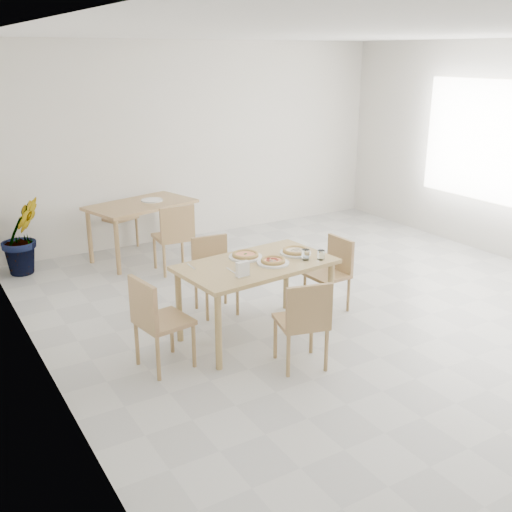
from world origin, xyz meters
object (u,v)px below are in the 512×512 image
chair_south (304,319)px  plate_mushroom (295,253)px  plate_pepperoni (273,263)px  chair_back_n (113,212)px  main_table (256,271)px  pizza_mushroom (295,251)px  plate_margherita (245,257)px  plate_empty (152,200)px  pizza_margherita (245,255)px  second_table (141,210)px  chair_east (333,269)px  chair_west (156,317)px  tumbler_b (306,255)px  pizza_pepperoni (273,261)px  potted_plant (22,236)px  chair_back_s (175,234)px  chair_north (213,269)px  tumbler_a (321,255)px  napkin_holder (243,270)px

chair_south → plate_mushroom: chair_south is taller
plate_pepperoni → chair_back_n: size_ratio=0.35×
main_table → pizza_mushroom: (0.47, 0.03, 0.12)m
main_table → plate_margherita: (-0.01, 0.18, 0.10)m
plate_pepperoni → plate_empty: (-0.02, 2.95, 0.00)m
pizza_margherita → second_table: 2.62m
chair_south → chair_east: size_ratio=1.05×
chair_west → tumbler_b: 1.55m
chair_south → plate_margherita: bearing=-73.9°
chair_south → plate_pepperoni: bearing=-84.6°
chair_west → plate_empty: size_ratio=2.96×
pizza_margherita → pizza_mushroom: 0.50m
second_table → plate_margherita: bearing=-103.5°
pizza_pepperoni → chair_east: bearing=15.3°
tumbler_b → potted_plant: potted_plant is taller
plate_margherita → pizza_pepperoni: 0.31m
chair_back_n → pizza_mushroom: bearing=-100.3°
chair_back_s → plate_mushroom: bearing=105.6°
chair_west → pizza_pepperoni: (1.19, 0.01, 0.29)m
plate_pepperoni → chair_back_s: bearing=91.6°
chair_north → pizza_margherita: pizza_margherita is taller
tumbler_a → chair_back_s: bearing=102.8°
second_table → chair_back_n: bearing=88.7°
pizza_mushroom → tumbler_b: 0.20m
main_table → chair_west: size_ratio=1.79×
plate_mushroom → chair_west: bearing=-174.6°
pizza_mushroom → chair_south: bearing=-119.8°
plate_empty → chair_south: bearing=-91.4°
chair_east → tumbler_b: size_ratio=7.72×
pizza_pepperoni → chair_back_n: (-0.36, 3.59, -0.28)m
chair_east → chair_back_s: bearing=-155.0°
pizza_pepperoni → potted_plant: (-1.67, 3.12, -0.31)m
napkin_holder → potted_plant: bearing=107.0°
pizza_mushroom → napkin_holder: size_ratio=2.02×
napkin_holder → chair_north: bearing=73.0°
pizza_margherita → chair_back_s: bearing=87.7°
pizza_margherita → chair_back_n: 3.33m
tumbler_b → second_table: 3.02m
pizza_margherita → pizza_mushroom: bearing=-17.0°
chair_west → pizza_margherita: (1.06, 0.29, 0.29)m
plate_mushroom → second_table: plate_mushroom is taller
napkin_holder → chair_back_s: (0.36, 2.30, -0.31)m
second_table → chair_back_n: (-0.17, 0.68, -0.15)m
main_table → potted_plant: size_ratio=1.59×
potted_plant → plate_empty: bearing=-5.7°
plate_mushroom → chair_back_n: (-0.71, 3.45, -0.26)m
plate_mushroom → plate_pepperoni: bearing=-158.7°
chair_west → plate_margherita: 1.13m
tumbler_b → chair_back_s: size_ratio=0.12×
plate_margherita → second_table: plate_margherita is taller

